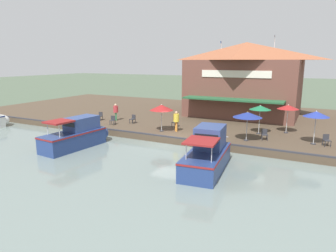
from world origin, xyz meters
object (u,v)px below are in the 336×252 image
at_px(motorboat_second_along, 80,135).
at_px(cafe_chair_under_first_umbrella, 100,116).
at_px(tree_upstream_bank, 219,72).
at_px(patio_umbrella_mid_patio_right, 288,107).
at_px(waterfront_restaurant, 245,79).
at_px(person_mid_patio, 116,110).
at_px(cafe_chair_far_corner_seat, 175,122).
at_px(patio_umbrella_mid_patio_left, 316,114).
at_px(cafe_chair_beside_entrance, 327,140).
at_px(patio_umbrella_near_quay_edge, 161,108).
at_px(patio_umbrella_far_corner, 260,108).
at_px(cafe_chair_mid_patio, 264,134).
at_px(cafe_chair_back_row_seat, 133,119).
at_px(patio_umbrella_by_entrance, 248,115).
at_px(motorboat_distant_upstream, 209,153).
at_px(cafe_chair_facing_river, 113,120).
at_px(person_near_entrance, 176,119).

bearing_deg(motorboat_second_along, cafe_chair_under_first_umbrella, -151.87).
bearing_deg(tree_upstream_bank, patio_umbrella_mid_patio_right, 44.13).
height_order(waterfront_restaurant, cafe_chair_under_first_umbrella, waterfront_restaurant).
xyz_separation_m(waterfront_restaurant, person_mid_patio, (9.56, -10.86, -2.99)).
distance_m(waterfront_restaurant, cafe_chair_far_corner_seat, 11.00).
xyz_separation_m(waterfront_restaurant, tree_upstream_bank, (-1.80, -3.65, 0.56)).
distance_m(patio_umbrella_mid_patio_left, cafe_chair_beside_entrance, 1.96).
relative_size(patio_umbrella_near_quay_edge, motorboat_second_along, 0.39).
xyz_separation_m(patio_umbrella_far_corner, tree_upstream_bank, (-10.66, -7.01, 2.42)).
distance_m(patio_umbrella_near_quay_edge, patio_umbrella_mid_patio_left, 12.01).
relative_size(waterfront_restaurant, patio_umbrella_near_quay_edge, 5.12).
relative_size(person_mid_patio, tree_upstream_bank, 0.25).
height_order(cafe_chair_mid_patio, cafe_chair_back_row_seat, same).
xyz_separation_m(cafe_chair_mid_patio, person_mid_patio, (-1.16, -14.98, 0.61)).
height_order(cafe_chair_under_first_umbrella, person_mid_patio, person_mid_patio).
relative_size(cafe_chair_far_corner_seat, person_mid_patio, 0.49).
xyz_separation_m(cafe_chair_under_first_umbrella, person_mid_patio, (-0.65, 1.54, 0.61)).
xyz_separation_m(patio_umbrella_far_corner, cafe_chair_far_corner_seat, (0.72, -7.42, -1.74)).
bearing_deg(cafe_chair_under_first_umbrella, cafe_chair_far_corner_seat, 94.38).
relative_size(waterfront_restaurant, patio_umbrella_far_corner, 4.97).
height_order(patio_umbrella_near_quay_edge, patio_umbrella_by_entrance, patio_umbrella_near_quay_edge).
xyz_separation_m(patio_umbrella_mid_patio_right, cafe_chair_under_first_umbrella, (2.70, -17.78, -1.74)).
relative_size(patio_umbrella_far_corner, tree_upstream_bank, 0.35).
bearing_deg(patio_umbrella_mid_patio_left, patio_umbrella_far_corner, -109.72).
bearing_deg(motorboat_second_along, patio_umbrella_mid_patio_right, 124.48).
height_order(person_mid_patio, motorboat_distant_upstream, motorboat_distant_upstream).
bearing_deg(patio_umbrella_far_corner, cafe_chair_far_corner_seat, -84.49).
xyz_separation_m(patio_umbrella_near_quay_edge, patio_umbrella_far_corner, (-2.89, 7.73, 0.13)).
relative_size(cafe_chair_beside_entrance, tree_upstream_bank, 0.12).
bearing_deg(patio_umbrella_far_corner, cafe_chair_facing_river, -79.00).
relative_size(patio_umbrella_far_corner, cafe_chair_facing_river, 2.87).
height_order(patio_umbrella_mid_patio_left, cafe_chair_beside_entrance, patio_umbrella_mid_patio_left).
bearing_deg(person_near_entrance, patio_umbrella_by_entrance, 86.84).
height_order(cafe_chair_beside_entrance, motorboat_distant_upstream, motorboat_distant_upstream).
bearing_deg(waterfront_restaurant, motorboat_distant_upstream, 6.10).
height_order(patio_umbrella_mid_patio_right, patio_umbrella_far_corner, patio_umbrella_mid_patio_right).
height_order(patio_umbrella_mid_patio_left, cafe_chair_mid_patio, patio_umbrella_mid_patio_left).
bearing_deg(person_mid_patio, cafe_chair_facing_river, 28.10).
bearing_deg(cafe_chair_beside_entrance, patio_umbrella_mid_patio_left, -97.21).
xyz_separation_m(cafe_chair_mid_patio, motorboat_second_along, (6.45, -12.80, -0.10)).
xyz_separation_m(patio_umbrella_near_quay_edge, cafe_chair_far_corner_seat, (-2.17, 0.30, -1.61)).
xyz_separation_m(person_near_entrance, motorboat_second_along, (5.95, -5.47, -0.74)).
height_order(patio_umbrella_near_quay_edge, cafe_chair_mid_patio, patio_umbrella_near_quay_edge).
relative_size(person_mid_patio, motorboat_second_along, 0.28).
bearing_deg(cafe_chair_under_first_umbrella, cafe_chair_facing_river, 64.38).
relative_size(patio_umbrella_far_corner, cafe_chair_beside_entrance, 2.87).
bearing_deg(patio_umbrella_mid_patio_right, person_mid_patio, -82.83).
distance_m(patio_umbrella_near_quay_edge, cafe_chair_far_corner_seat, 2.72).
bearing_deg(patio_umbrella_near_quay_edge, motorboat_second_along, -38.46).
distance_m(patio_umbrella_mid_patio_right, cafe_chair_mid_patio, 3.86).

